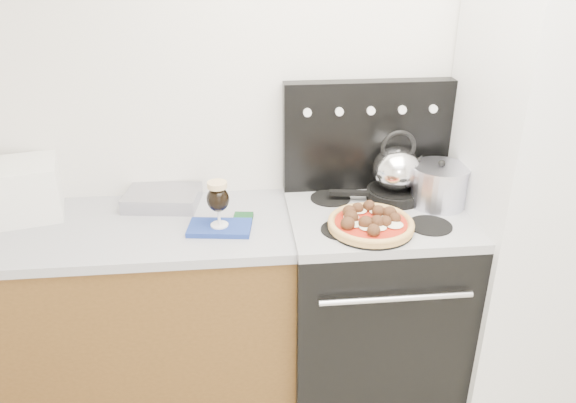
{
  "coord_description": "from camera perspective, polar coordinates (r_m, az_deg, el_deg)",
  "views": [
    {
      "loc": [
        -0.52,
        -0.93,
        2.0
      ],
      "look_at": [
        -0.32,
        1.05,
        1.05
      ],
      "focal_mm": 35.0,
      "sensor_mm": 36.0,
      "label": 1
    }
  ],
  "objects": [
    {
      "name": "base_cabinet",
      "position": [
        2.69,
        -15.76,
        -11.22
      ],
      "size": [
        1.45,
        0.6,
        0.86
      ],
      "primitive_type": "cube",
      "color": "brown",
      "rests_on": "ground"
    },
    {
      "name": "toaster_oven",
      "position": [
        2.64,
        -26.18,
        0.97
      ],
      "size": [
        0.43,
        0.36,
        0.23
      ],
      "primitive_type": "cube",
      "rotation": [
        0.0,
        0.0,
        0.24
      ],
      "color": "white",
      "rests_on": "countertop"
    },
    {
      "name": "cooktop",
      "position": [
        2.45,
        9.07,
        -1.45
      ],
      "size": [
        0.76,
        0.65,
        0.04
      ],
      "primitive_type": "cube",
      "color": "#ADADB2",
      "rests_on": "stove_body"
    },
    {
      "name": "pizza",
      "position": [
        2.27,
        8.42,
        -2.07
      ],
      "size": [
        0.41,
        0.41,
        0.05
      ],
      "primitive_type": null,
      "rotation": [
        0.0,
        0.0,
        -0.21
      ],
      "color": "gold",
      "rests_on": "pizza_pan"
    },
    {
      "name": "pizza_pan",
      "position": [
        2.28,
        8.38,
        -2.73
      ],
      "size": [
        0.43,
        0.43,
        0.01
      ],
      "primitive_type": "cylinder",
      "rotation": [
        0.0,
        0.0,
        -0.32
      ],
      "color": "black",
      "rests_on": "cooktop"
    },
    {
      "name": "beer_glass",
      "position": [
        2.26,
        -7.1,
        -0.23
      ],
      "size": [
        0.09,
        0.09,
        0.2
      ],
      "primitive_type": null,
      "rotation": [
        0.0,
        0.0,
        0.0
      ],
      "color": "black",
      "rests_on": "oven_mitt"
    },
    {
      "name": "backguard",
      "position": [
        2.59,
        8.0,
        6.65
      ],
      "size": [
        0.76,
        0.08,
        0.5
      ],
      "primitive_type": "cube",
      "color": "black",
      "rests_on": "cooktop"
    },
    {
      "name": "tea_kettle",
      "position": [
        2.51,
        10.99,
        3.62
      ],
      "size": [
        0.25,
        0.25,
        0.23
      ],
      "primitive_type": null,
      "rotation": [
        0.0,
        0.0,
        0.21
      ],
      "color": "silver",
      "rests_on": "skillet"
    },
    {
      "name": "room_shell",
      "position": [
        1.52,
        15.06,
        -4.81
      ],
      "size": [
        3.52,
        3.01,
        2.52
      ],
      "color": "#BCB29C",
      "rests_on": "ground"
    },
    {
      "name": "stock_pot",
      "position": [
        2.52,
        15.07,
        1.47
      ],
      "size": [
        0.27,
        0.27,
        0.17
      ],
      "primitive_type": "cylinder",
      "rotation": [
        0.0,
        0.0,
        -0.15
      ],
      "color": "silver",
      "rests_on": "cooktop"
    },
    {
      "name": "countertop",
      "position": [
        2.45,
        -16.99,
        -2.74
      ],
      "size": [
        1.48,
        0.63,
        0.04
      ],
      "primitive_type": "cube",
      "color": "#A8A8B2",
      "rests_on": "base_cabinet"
    },
    {
      "name": "oven_mitt",
      "position": [
        2.31,
        -6.96,
        -2.68
      ],
      "size": [
        0.27,
        0.18,
        0.02
      ],
      "primitive_type": "cube",
      "rotation": [
        0.0,
        0.0,
        -0.13
      ],
      "color": "navy",
      "rests_on": "countertop"
    },
    {
      "name": "skillet",
      "position": [
        2.56,
        10.74,
        0.76
      ],
      "size": [
        0.29,
        0.29,
        0.04
      ],
      "primitive_type": "cylinder",
      "rotation": [
        0.0,
        0.0,
        -0.16
      ],
      "color": "black",
      "rests_on": "cooktop"
    },
    {
      "name": "foil_sheet",
      "position": [
        2.57,
        -12.63,
        0.36
      ],
      "size": [
        0.35,
        0.28,
        0.06
      ],
      "primitive_type": "cube",
      "rotation": [
        0.0,
        0.0,
        -0.14
      ],
      "color": "silver",
      "rests_on": "countertop"
    },
    {
      "name": "fridge",
      "position": [
        2.66,
        24.02,
        0.06
      ],
      "size": [
        0.64,
        0.68,
        1.9
      ],
      "primitive_type": "cube",
      "color": "silver",
      "rests_on": "ground"
    },
    {
      "name": "stove_body",
      "position": [
        2.68,
        8.39,
        -10.24
      ],
      "size": [
        0.76,
        0.65,
        0.88
      ],
      "primitive_type": "cube",
      "color": "black",
      "rests_on": "ground"
    }
  ]
}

